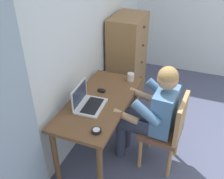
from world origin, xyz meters
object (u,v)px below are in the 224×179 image
Objects in this scene: desk at (100,109)px; desk_clock at (96,131)px; computer_mouse at (101,90)px; coffee_mug at (131,77)px; person_seated at (153,111)px; laptop at (87,102)px; dresser at (127,60)px; chair at (168,129)px.

desk_clock is (-0.46, -0.17, 0.12)m from desk.
desk is at bearing -159.00° from computer_mouse.
coffee_mug is (0.52, -0.17, 0.16)m from desk.
laptop is (-0.24, 0.62, 0.11)m from person_seated.
coffee_mug is at bearing -158.72° from dresser.
desk_clock is 0.75× the size of coffee_mug.
person_seated is 9.96× the size of coffee_mug.
desk is at bearing 161.48° from coffee_mug.
desk_clock is (-0.32, -0.24, -0.04)m from laptop.
chair is at bearing -127.60° from coffee_mug.
computer_mouse is (0.08, 0.78, 0.25)m from chair.
laptop reaches higher than desk.
person_seated is (-1.12, -0.64, 0.03)m from dresser.
person_seated reaches higher than desk.
person_seated is (0.10, -0.55, 0.06)m from desk.
dresser is 1.29m from person_seated.
person_seated is 0.61m from computer_mouse.
desk_clock is at bearing 134.91° from chair.
laptop is at bearing 179.98° from computer_mouse.
dresser is at bearing 29.99° from person_seated.
desk is at bearing 20.33° from desk_clock.
person_seated is 0.67m from laptop.
desk is at bearing -175.39° from dresser.
desk is 1.04× the size of person_seated.
computer_mouse reaches higher than desk_clock.
computer_mouse is at bearing 84.35° from chair.
computer_mouse is at bearing 19.45° from desk_clock.
chair is 7.31× the size of coffee_mug.
coffee_mug is (-0.70, -0.27, 0.13)m from dresser.
person_seated is 0.57m from coffee_mug.
desk is at bearing 97.19° from chair.
desk_clock is (-0.55, 0.56, 0.25)m from chair.
chair is at bearing -73.97° from laptop.
coffee_mug is at bearing 52.40° from chair.
laptop is at bearing 37.02° from desk_clock.
desk is 1.22m from dresser.
computer_mouse is (0.07, 0.60, 0.07)m from person_seated.
computer_mouse reaches higher than desk.
chair is 8.78× the size of computer_mouse.
desk_clock is at bearing 179.87° from coffee_mug.
person_seated is (0.01, 0.18, 0.18)m from chair.
coffee_mug is (0.66, -0.25, -0.00)m from laptop.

